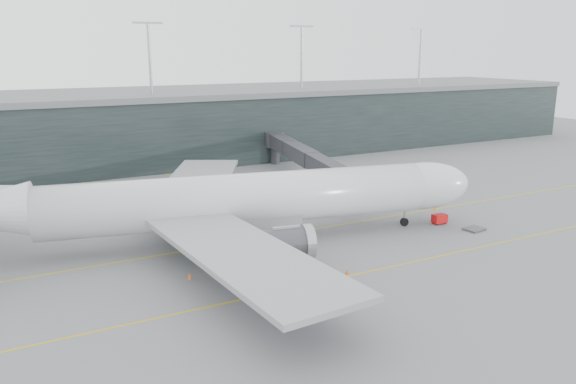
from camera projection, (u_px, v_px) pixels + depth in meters
name	position (u px, v px, depth m)	size (l,w,h in m)	color
ground	(215.00, 235.00, 74.75)	(320.00, 320.00, 0.00)	slate
taxiline_a	(226.00, 244.00, 71.32)	(160.00, 0.25, 0.02)	gold
taxiline_b	(284.00, 290.00, 57.61)	(160.00, 0.25, 0.02)	gold
taxiline_lead_main	(200.00, 197.00, 94.15)	(0.25, 60.00, 0.02)	gold
terminal	(119.00, 127.00, 122.56)	(240.00, 36.00, 29.00)	black
main_aircraft	(237.00, 201.00, 70.94)	(68.67, 63.58, 19.36)	silver
jet_bridge	(291.00, 153.00, 105.37)	(12.07, 44.82, 6.87)	#2B2B30
gse_cart	(439.00, 219.00, 79.54)	(2.09, 1.41, 1.37)	red
baggage_dolly	(474.00, 229.00, 76.82)	(2.66, 2.13, 0.27)	#3C3B41
uld_a	(150.00, 215.00, 80.66)	(2.22, 1.92, 1.77)	#3D3D43
uld_b	(168.00, 209.00, 83.81)	(1.88, 1.56, 1.60)	#3D3D43
uld_c	(191.00, 209.00, 84.06)	(2.08, 1.86, 1.58)	#3D3D43
cone_nose	(435.00, 208.00, 86.41)	(0.48, 0.48, 0.77)	orange
cone_wing_stbd	(347.00, 272.00, 61.63)	(0.41, 0.41, 0.65)	#CD520B
cone_wing_port	(231.00, 206.00, 87.36)	(0.43, 0.43, 0.68)	orange
cone_tail	(189.00, 276.00, 60.43)	(0.42, 0.42, 0.68)	#FD560E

